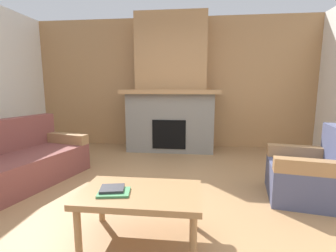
# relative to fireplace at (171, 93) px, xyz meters

# --- Properties ---
(ground) EXTENTS (9.00, 9.00, 0.00)m
(ground) POSITION_rel_fireplace_xyz_m (0.00, -2.62, -1.16)
(ground) COLOR #9E754C
(wall_back_wood_panel) EXTENTS (6.00, 0.12, 2.70)m
(wall_back_wood_panel) POSITION_rel_fireplace_xyz_m (0.00, 0.38, 0.19)
(wall_back_wood_panel) COLOR #A87A4C
(wall_back_wood_panel) RESTS_ON ground
(fireplace) EXTENTS (1.90, 0.82, 2.70)m
(fireplace) POSITION_rel_fireplace_xyz_m (0.00, 0.00, 0.00)
(fireplace) COLOR gray
(fireplace) RESTS_ON ground
(couch) EXTENTS (1.25, 1.95, 0.85)m
(couch) POSITION_rel_fireplace_xyz_m (-1.84, -2.13, -0.88)
(couch) COLOR brown
(couch) RESTS_ON ground
(armchair) EXTENTS (0.88, 0.88, 0.85)m
(armchair) POSITION_rel_fireplace_xyz_m (1.80, -2.13, -0.87)
(armchair) COLOR #474C6B
(armchair) RESTS_ON ground
(coffee_table) EXTENTS (1.00, 0.60, 0.43)m
(coffee_table) POSITION_rel_fireplace_xyz_m (0.05, -3.08, -0.79)
(coffee_table) COLOR #997047
(coffee_table) RESTS_ON ground
(book_stack_near_edge) EXTENTS (0.28, 0.24, 0.04)m
(book_stack_near_edge) POSITION_rel_fireplace_xyz_m (-0.16, -3.14, -0.72)
(book_stack_near_edge) COLOR #3D7F4C
(book_stack_near_edge) RESTS_ON coffee_table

